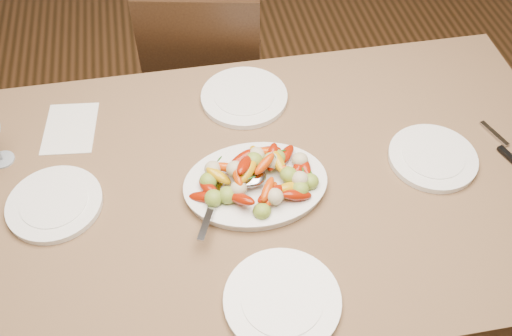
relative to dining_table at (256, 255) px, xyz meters
The scene contains 12 objects.
floor 0.43m from the dining_table, 85.37° to the left, with size 6.00×6.00×0.00m, color #3A2311.
dining_table is the anchor object (origin of this frame).
chair_far 0.82m from the dining_table, 92.83° to the left, with size 0.42×0.42×0.95m, color black, non-canonical shape.
serving_platter 0.39m from the dining_table, 104.07° to the right, with size 0.38×0.28×0.02m, color white.
roasted_vegetables 0.45m from the dining_table, 104.07° to the right, with size 0.31×0.21×0.09m, color #7A1202, non-canonical shape.
serving_spoon 0.44m from the dining_table, 140.90° to the right, with size 0.28×0.06×0.03m, color #9EA0A8, non-canonical shape.
plate_left 0.67m from the dining_table, behind, with size 0.25×0.25×0.02m, color white.
plate_right 0.64m from the dining_table, ahead, with size 0.25×0.25×0.02m, color white.
plate_far 0.51m from the dining_table, 85.37° to the left, with size 0.27×0.27×0.02m, color white.
plate_near 0.53m from the dining_table, 91.32° to the right, with size 0.28×0.28×0.02m, color white.
menu_card 0.71m from the dining_table, 148.63° to the left, with size 0.15×0.21×0.00m, color silver.
table_knife 0.82m from the dining_table, ahead, with size 0.02×0.20×0.01m, color #9EA0A8, non-canonical shape.
Camera 1 is at (-0.20, -1.18, 1.99)m, focal length 40.00 mm.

